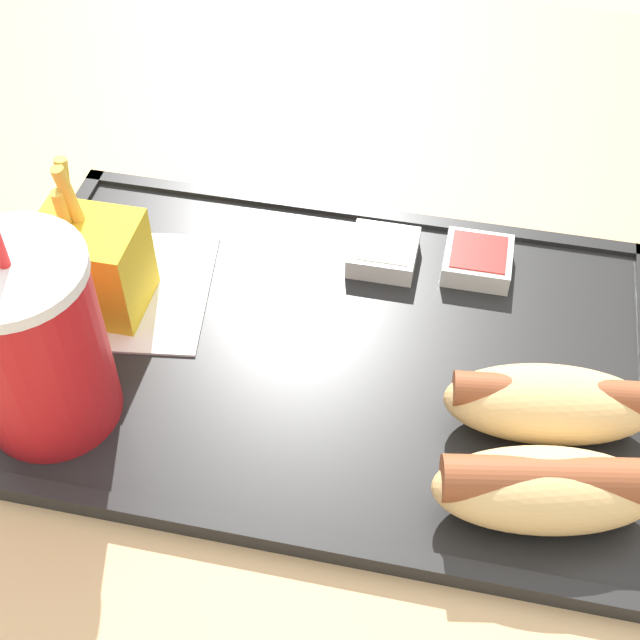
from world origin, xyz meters
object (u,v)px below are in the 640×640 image
Objects in this scene: hot_dog_near at (549,403)px; hot_dog_far at (545,488)px; sauce_cup_ketchup at (478,260)px; soda_cup at (33,343)px; sauce_cup_mayo at (384,252)px; fries_carton at (91,264)px.

hot_dog_far is at bearing 90.00° from hot_dog_near.
soda_cup is at bearing 36.26° from sauce_cup_ketchup.
hot_dog_far is 1.01× the size of hot_dog_near.
sauce_cup_ketchup is at bearing -143.74° from soda_cup.
sauce_cup_mayo is (0.12, -0.20, -0.02)m from hot_dog_far.
soda_cup is 0.32m from hot_dog_near.
soda_cup reaches higher than fries_carton.
hot_dog_near is at bearing -170.71° from soda_cup.
sauce_cup_mayo and sauce_cup_ketchup have the same top height.
sauce_cup_mayo is at bearing -156.36° from fries_carton.
soda_cup is 1.21× the size of hot_dog_near.
fries_carton is at bearing -85.40° from soda_cup.
sauce_cup_mayo is at bearing -46.78° from hot_dog_near.
fries_carton reaches higher than hot_dog_far.
hot_dog_far is at bearing 177.71° from soda_cup.
soda_cup is 3.32× the size of sauce_cup_mayo.
sauce_cup_mayo is (-0.20, -0.09, -0.03)m from fries_carton.
fries_carton reaches higher than sauce_cup_ketchup.
soda_cup reaches higher than sauce_cup_mayo.
soda_cup is 0.32m from hot_dog_far.
soda_cup is at bearing 94.60° from fries_carton.
sauce_cup_mayo is 1.00× the size of sauce_cup_ketchup.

